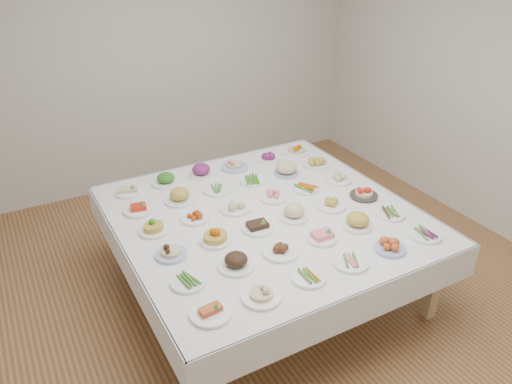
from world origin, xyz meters
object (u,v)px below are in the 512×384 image
dish_0 (211,310)px  dish_35 (297,147)px  dish_18 (153,226)px  display_table (265,220)px

dish_0 → dish_35: bearing=44.9°
dish_18 → dish_35: size_ratio=0.88×
dish_18 → dish_0: bearing=-90.0°
display_table → dish_35: (0.89, 0.89, 0.13)m
display_table → dish_0: size_ratio=9.02×
dish_0 → dish_35: 2.51m
dish_18 → display_table: bearing=-11.3°
dish_35 → dish_18: bearing=-158.1°
dish_18 → dish_35: (1.78, 0.71, 0.01)m
dish_0 → dish_35: dish_35 is taller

